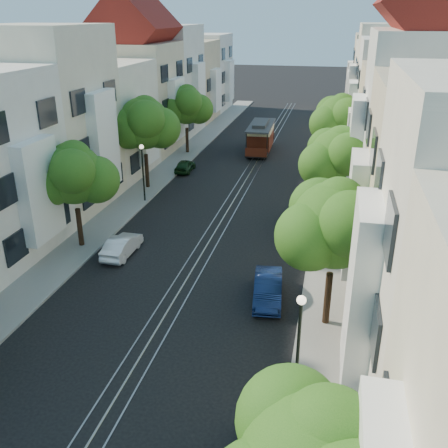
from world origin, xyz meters
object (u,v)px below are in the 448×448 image
Objects in this scene: parked_car_w_far at (185,166)px; tree_e_c at (339,159)px; tree_e_b at (336,227)px; tree_w_c at (145,124)px; parked_car_e_mid at (268,289)px; lamp_west at (143,164)px; parked_car_e_far at (307,218)px; tree_e_d at (341,120)px; parked_car_w_mid at (122,246)px; tree_w_b at (74,176)px; tree_w_d at (187,106)px; lamp_east at (299,333)px; cable_car at (261,135)px.

tree_e_c is at bearing 141.21° from parked_car_w_far.
tree_w_c is (-14.40, 16.00, 0.34)m from tree_e_b.
lamp_west is at bearing 126.37° from parked_car_e_mid.
parked_car_e_mid is 9.42m from parked_car_e_far.
tree_e_d is at bearing 75.55° from parked_car_e_mid.
tree_e_b is 2.11× the size of parked_car_w_far.
parked_car_e_mid is at bearing -94.49° from parked_car_e_far.
tree_w_c reaches higher than parked_car_e_far.
tree_e_d is 0.97× the size of tree_w_c.
tree_e_c is at bearing 66.74° from parked_car_e_mid.
tree_e_c is at bearing -150.47° from parked_car_w_mid.
tree_w_b reaches higher than parked_car_w_mid.
parked_car_e_mid reaches higher than parked_car_w_mid.
tree_e_b is 1.61× the size of lamp_west.
tree_w_d is 1.57× the size of lamp_west.
tree_w_b reaches higher than lamp_west.
lamp_east is 15.99m from parked_car_e_far.
parked_car_e_mid is at bearing -97.94° from tree_e_d.
parked_car_w_far is at bearing 142.27° from tree_e_c.
lamp_west is 1.20× the size of parked_car_w_mid.
lamp_east is (-0.96, -26.98, -2.02)m from tree_e_d.
tree_e_c is 0.95× the size of tree_e_d.
tree_w_c is 0.99× the size of cable_car.
tree_w_b is 14.51m from parked_car_e_far.
cable_car is 2.06× the size of parked_car_w_mid.
tree_w_d is (-0.00, 11.00, -0.47)m from tree_w_c.
tree_w_c is 1.71× the size of lamp_east.
lamp_east reaches higher than cable_car.
tree_w_b is 0.87× the size of cable_car.
parked_car_w_mid is at bearing 138.36° from lamp_east.
tree_e_b reaches higher than lamp_west.
tree_e_d is 0.96× the size of cable_car.
tree_e_c is 1.87× the size of parked_car_w_mid.
tree_e_c is 1.74× the size of parked_car_e_mid.
parked_car_e_mid is (10.70, -11.52, -2.23)m from lamp_west.
tree_e_b is at bearing 79.07° from lamp_east.
tree_w_c is at bearing 122.65° from lamp_east.
tree_e_b is at bearing -34.19° from parked_car_e_mid.
tree_w_c is (-14.40, -6.00, 0.20)m from tree_e_d.
tree_e_d is 21.43m from parked_car_w_mid.
tree_e_c is 16.10m from lamp_east.
parked_car_e_far is (12.74, 5.85, -3.73)m from tree_w_b.
tree_e_d is 12.04m from parked_car_e_far.
tree_e_c is 15.60m from tree_w_b.
parked_car_e_far is 11.82m from parked_car_w_mid.
lamp_east is (13.44, -9.98, -1.55)m from tree_w_b.
lamp_east reaches higher than parked_car_w_mid.
tree_e_b is 24.94m from parked_car_w_far.
tree_w_b is 1.51× the size of lamp_east.
parked_car_w_far is at bearing -75.73° from tree_w_d.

